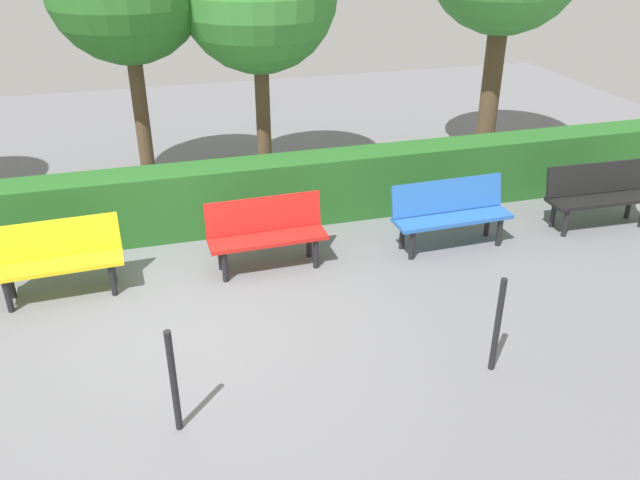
% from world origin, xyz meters
% --- Properties ---
extents(ground_plane, '(21.01, 21.01, 0.00)m').
position_xyz_m(ground_plane, '(0.00, 0.00, 0.00)').
color(ground_plane, slate).
extents(bench_black, '(1.51, 0.51, 0.86)m').
position_xyz_m(bench_black, '(-5.59, -0.88, 0.48)').
color(bench_black, black).
rests_on(bench_black, ground_plane).
extents(bench_blue, '(1.55, 0.51, 0.86)m').
position_xyz_m(bench_blue, '(-3.37, -0.88, 0.48)').
color(bench_blue, blue).
rests_on(bench_blue, ground_plane).
extents(bench_red, '(1.43, 0.49, 0.86)m').
position_xyz_m(bench_red, '(-0.98, -0.97, 0.48)').
color(bench_red, red).
rests_on(bench_red, ground_plane).
extents(bench_yellow, '(1.42, 0.51, 0.86)m').
position_xyz_m(bench_yellow, '(1.40, -0.97, 0.48)').
color(bench_yellow, yellow).
rests_on(bench_yellow, ground_plane).
extents(hedge_row, '(17.01, 0.56, 0.92)m').
position_xyz_m(hedge_row, '(-1.04, -2.16, 0.46)').
color(hedge_row, '#266023').
rests_on(hedge_row, ground_plane).
extents(railing_post_mid, '(0.06, 0.06, 1.00)m').
position_xyz_m(railing_post_mid, '(-2.65, 1.59, 0.50)').
color(railing_post_mid, black).
rests_on(railing_post_mid, ground_plane).
extents(railing_post_far, '(0.06, 0.06, 1.00)m').
position_xyz_m(railing_post_far, '(0.31, 1.59, 0.50)').
color(railing_post_far, black).
rests_on(railing_post_far, ground_plane).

